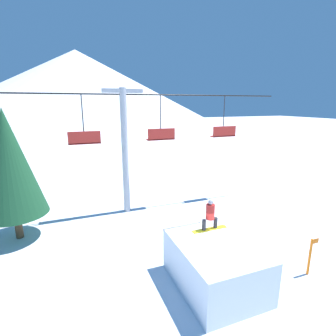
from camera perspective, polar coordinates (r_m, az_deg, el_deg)
The scene contains 8 objects.
ground_plane at distance 11.21m, azimuth 10.94°, elevation -23.90°, with size 220.00×220.00×0.00m, color white.
mountain_ridge at distance 90.46m, azimuth -19.07°, elevation 16.05°, with size 89.33×89.33×22.74m.
snow_ramp at distance 10.74m, azimuth 10.16°, elevation -20.00°, with size 2.78×3.73×1.74m.
snowboarder at distance 11.01m, azimuth 9.16°, elevation -10.07°, with size 1.56×0.36×1.32m.
chairlift at distance 16.27m, azimuth -9.41°, elevation 5.95°, with size 22.05×0.44×7.74m.
pine_tree_near at distance 14.93m, azimuth -31.29°, elevation 0.89°, with size 3.13×3.13×6.66m.
pine_tree_far at distance 21.09m, azimuth -32.80°, elevation 2.71°, with size 3.44×3.44×5.80m.
trail_marker at distance 12.54m, azimuth 28.54°, elevation -16.40°, with size 0.41×0.10×1.58m.
Camera 1 is at (-4.99, -7.36, 6.82)m, focal length 28.00 mm.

